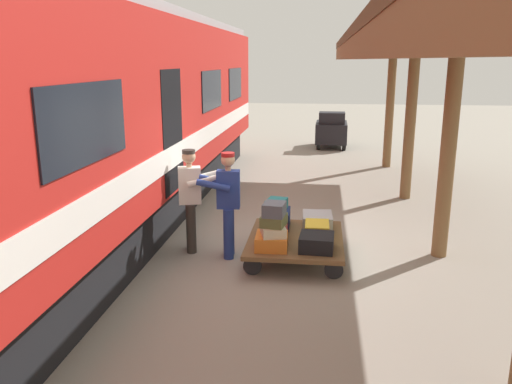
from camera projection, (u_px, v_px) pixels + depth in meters
The scene contains 18 objects.
ground_plane at pixel (287, 249), 8.74m from camera, with size 60.00×60.00×0.00m, color gray.
platform_canopy at pixel (454, 47), 7.63m from camera, with size 3.20×15.41×3.56m.
train_car at pixel (85, 124), 8.64m from camera, with size 3.02×17.88×4.00m.
luggage_cart at pixel (296, 240), 8.26m from camera, with size 1.49×1.89×0.35m.
suitcase_orange_carryall at pixel (272, 241), 7.77m from camera, with size 0.48×0.53×0.21m, color #CC6B23.
suitcase_maroon_trunk at pixel (275, 230), 8.27m from camera, with size 0.41×0.59×0.22m, color maroon.
suitcase_black_hardshell at pixel (317, 242), 7.68m from camera, with size 0.50×0.52×0.23m, color black.
suitcase_navy_fabric at pixel (278, 218), 8.76m from camera, with size 0.41×0.59×0.29m, color navy.
suitcase_yellow_case at pixel (317, 231), 8.18m from camera, with size 0.37×0.50×0.25m, color gold.
suitcase_gray_aluminum at pixel (317, 221), 8.68m from camera, with size 0.49×0.60×0.24m, color #9EA0A5.
suitcase_tan_vintage at pixel (275, 218), 8.25m from camera, with size 0.36×0.38×0.16m, color tan.
suitcase_teal_softside at pixel (276, 204), 8.73m from camera, with size 0.31×0.41×0.18m, color #1E666B.
suitcase_cream_canvas at pixel (273, 230), 7.71m from camera, with size 0.34×0.46×0.14m, color beige.
suitcase_olive_duffel at pixel (274, 220), 7.70m from camera, with size 0.33×0.40×0.16m, color brown.
suitcase_slate_roller at pixel (274, 209), 7.62m from camera, with size 0.31×0.36×0.20m, color #4C515B.
porter_in_overalls at pixel (227, 201), 8.18m from camera, with size 0.69×0.47×1.70m.
porter_by_door at pixel (191, 197), 8.44m from camera, with size 0.73×0.55×1.70m.
baggage_tug at pixel (331, 130), 18.65m from camera, with size 1.13×1.72×1.30m.
Camera 1 is at (-0.51, 8.23, 3.09)m, focal length 36.34 mm.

